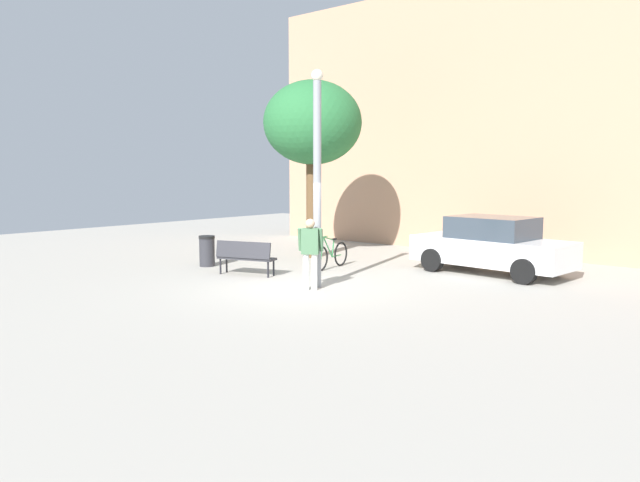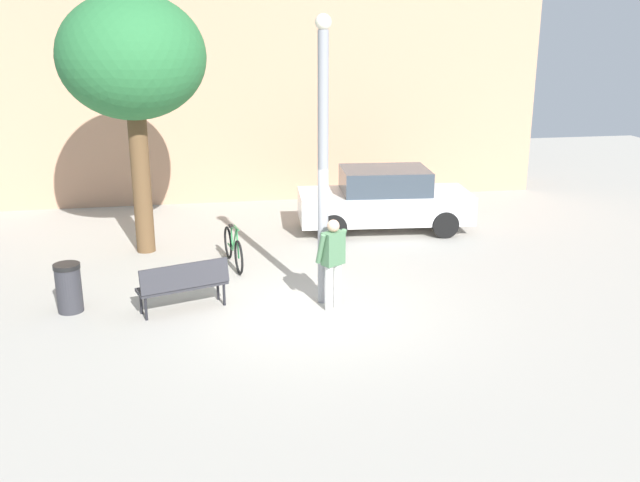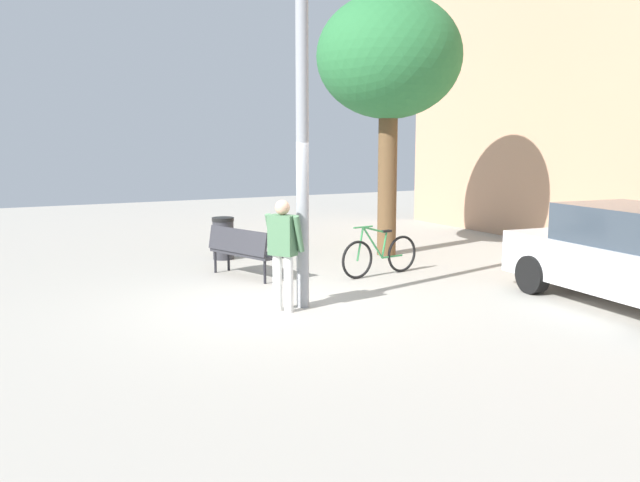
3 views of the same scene
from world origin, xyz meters
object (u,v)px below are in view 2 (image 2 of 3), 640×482
at_px(person_by_lamppost, 333,258).
at_px(bicycle_green, 233,248).
at_px(park_bench, 184,282).
at_px(lamppost, 323,157).
at_px(plaza_tree, 132,59).
at_px(trash_bin, 69,288).
at_px(parked_car_white, 384,200).

xyz_separation_m(person_by_lamppost, bicycle_green, (-1.62, 2.72, -0.58)).
bearing_deg(person_by_lamppost, park_bench, 172.24).
bearing_deg(lamppost, person_by_lamppost, -73.67).
xyz_separation_m(person_by_lamppost, plaza_tree, (-3.51, 4.09, 3.26)).
bearing_deg(plaza_tree, park_bench, -76.68).
bearing_deg(plaza_tree, bicycle_green, -35.91).
relative_size(person_by_lamppost, trash_bin, 1.87).
distance_m(plaza_tree, parked_car_white, 6.75).
height_order(park_bench, parked_car_white, parked_car_white).
relative_size(park_bench, trash_bin, 1.87).
height_order(lamppost, park_bench, lamppost).
relative_size(park_bench, plaza_tree, 0.30).
height_order(park_bench, trash_bin, park_bench).
bearing_deg(park_bench, trash_bin, 170.33).
distance_m(person_by_lamppost, parked_car_white, 5.35).
distance_m(lamppost, park_bench, 3.32).
bearing_deg(parked_car_white, trash_bin, -148.91).
xyz_separation_m(lamppost, bicycle_green, (-1.51, 2.34, -2.32)).
relative_size(lamppost, park_bench, 3.06).
bearing_deg(parked_car_white, person_by_lamppost, -114.77).
distance_m(plaza_tree, trash_bin, 5.20).
height_order(lamppost, plaza_tree, plaza_tree).
distance_m(person_by_lamppost, trash_bin, 4.72).
xyz_separation_m(plaza_tree, bicycle_green, (1.89, -1.37, -3.84)).
bearing_deg(parked_car_white, bicycle_green, -151.06).
height_order(park_bench, bicycle_green, bicycle_green).
distance_m(park_bench, trash_bin, 2.05).
bearing_deg(bicycle_green, parked_car_white, 28.94).
relative_size(lamppost, parked_car_white, 1.18).
bearing_deg(park_bench, lamppost, 0.49).
bearing_deg(lamppost, plaza_tree, 132.50).
height_order(park_bench, plaza_tree, plaza_tree).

